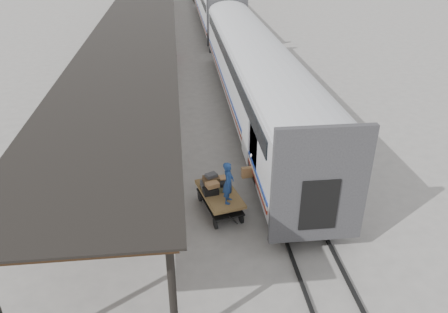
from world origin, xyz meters
TOP-DOWN VIEW (x-y plane):
  - ground at (0.00, 0.00)m, footprint 160.00×160.00m
  - train at (3.19, 33.79)m, footprint 3.45×76.01m
  - canopy at (-3.40, 24.00)m, footprint 4.90×64.30m
  - rails at (3.20, 34.00)m, footprint 1.54×150.00m
  - baggage_cart at (0.39, -1.11)m, footprint 1.78×2.63m
  - suitcase_stack at (0.21, -0.79)m, footprint 1.14×1.26m
  - luggage_tug at (-1.45, 20.58)m, footprint 1.05×1.50m
  - porter at (0.64, -1.76)m, footprint 0.53×0.67m
  - pedestrian at (-2.31, 16.26)m, footprint 0.99×0.60m

SIDE VIEW (x-z plane):
  - ground at x=0.00m, z-range 0.00..0.00m
  - rails at x=3.20m, z-range 0.00..0.12m
  - luggage_tug at x=-1.45m, z-range -0.05..1.18m
  - baggage_cart at x=0.39m, z-range 0.22..1.08m
  - pedestrian at x=-2.31m, z-range 0.00..1.57m
  - suitcase_stack at x=0.21m, z-range 0.78..1.34m
  - porter at x=0.64m, z-range 0.86..2.46m
  - train at x=3.19m, z-range 0.69..4.70m
  - canopy at x=-3.40m, z-range 1.93..6.08m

